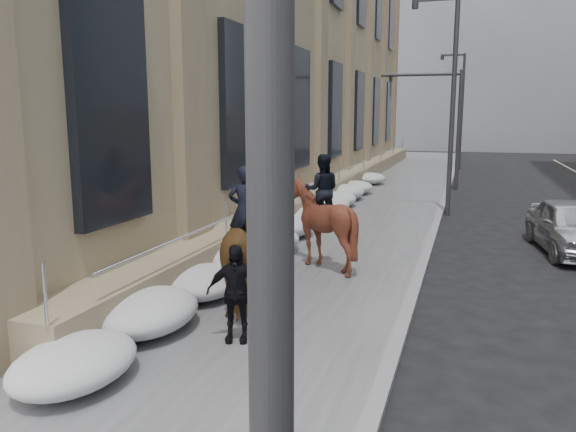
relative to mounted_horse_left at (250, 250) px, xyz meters
The scene contains 14 objects.
ground 2.16m from the mounted_horse_left, 80.06° to the right, with size 140.00×140.00×0.00m, color black.
sidewalk 8.32m from the mounted_horse_left, 87.85° to the left, with size 5.00×80.00×0.12m, color #4A4A4C.
curb 8.82m from the mounted_horse_left, 70.43° to the left, with size 0.24×80.00×0.12m, color slate.
limestone_building 20.37m from the mounted_horse_left, 105.21° to the left, with size 6.10×44.00×18.00m.
bg_building_mid 59.78m from the mounted_horse_left, 85.77° to the left, with size 30.00×12.00×28.00m, color slate.
bg_building_far 71.01m from the mounted_horse_left, 94.63° to the left, with size 24.00×12.00×20.00m, color gray.
streetlight_mid 13.05m from the mounted_horse_left, 76.01° to the left, with size 1.71×0.24×8.00m.
streetlight_far 32.56m from the mounted_horse_left, 84.60° to the left, with size 1.71×0.24×8.00m.
traffic_signal 20.57m from the mounted_horse_left, 83.29° to the left, with size 4.10×0.22×6.00m.
snow_bank 6.48m from the mounted_horse_left, 99.94° to the left, with size 1.70×18.10×0.76m.
mounted_horse_left is the anchor object (origin of this frame).
mounted_horse_right 3.19m from the mounted_horse_left, 79.60° to the left, with size 2.16×2.32×2.73m.
pedestrian 1.77m from the mounted_horse_left, 76.05° to the right, with size 0.95×0.39×1.62m, color black.
car_silver 9.79m from the mounted_horse_left, 46.79° to the left, with size 1.75×4.36×1.49m, color #A3A5AA.
Camera 1 is at (3.60, -7.94, 3.75)m, focal length 35.00 mm.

